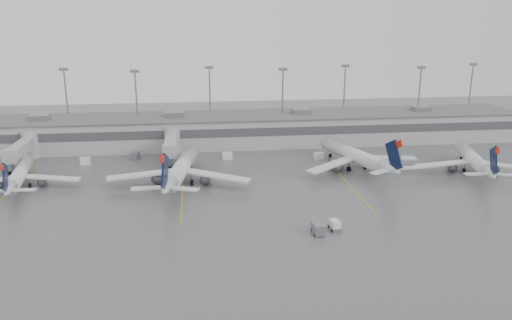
{
  "coord_description": "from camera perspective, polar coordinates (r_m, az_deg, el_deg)",
  "views": [
    {
      "loc": [
        -14.37,
        -76.58,
        34.38
      ],
      "look_at": [
        -1.94,
        24.0,
        5.0
      ],
      "focal_mm": 35.0,
      "sensor_mm": 36.0,
      "label": 1
    }
  ],
  "objects": [
    {
      "name": "jet_bridge_left",
      "position": [
        132.59,
        -24.9,
        1.33
      ],
      "size": [
        4.0,
        17.2,
        7.0
      ],
      "color": "#A0A3A5",
      "rests_on": "ground"
    },
    {
      "name": "cone_b",
      "position": [
        113.07,
        -10.55,
        -1.64
      ],
      "size": [
        0.42,
        0.42,
        0.68
      ],
      "primitive_type": "cone",
      "color": "orange",
      "rests_on": "ground"
    },
    {
      "name": "ground",
      "position": [
        85.16,
        3.31,
        -7.67
      ],
      "size": [
        260.0,
        260.0,
        0.0
      ],
      "primitive_type": "plane",
      "color": "#565659",
      "rests_on": "ground"
    },
    {
      "name": "gse_uld_c",
      "position": [
        125.07,
        7.21,
        0.47
      ],
      "size": [
        2.64,
        2.15,
        1.62
      ],
      "primitive_type": "cube",
      "rotation": [
        0.0,
        0.0,
        0.31
      ],
      "color": "white",
      "rests_on": "ground"
    },
    {
      "name": "baggage_tug",
      "position": [
        84.78,
        9.0,
        -7.49
      ],
      "size": [
        1.86,
        2.71,
        1.68
      ],
      "rotation": [
        0.0,
        0.0,
        0.07
      ],
      "color": "white",
      "rests_on": "ground"
    },
    {
      "name": "cone_c",
      "position": [
        125.08,
        7.17,
        0.26
      ],
      "size": [
        0.47,
        0.47,
        0.75
      ],
      "primitive_type": "cone",
      "color": "orange",
      "rests_on": "ground"
    },
    {
      "name": "jet_mid_left",
      "position": [
        106.11,
        -8.6,
        -0.99
      ],
      "size": [
        29.83,
        33.72,
        10.98
      ],
      "rotation": [
        0.0,
        0.0,
        -0.17
      ],
      "color": "silver",
      "rests_on": "ground"
    },
    {
      "name": "cone_d",
      "position": [
        130.37,
        24.62,
        -0.48
      ],
      "size": [
        0.4,
        0.4,
        0.64
      ],
      "primitive_type": "cone",
      "color": "orange",
      "rests_on": "ground"
    },
    {
      "name": "baggage_cart",
      "position": [
        82.8,
        7.09,
        -7.77
      ],
      "size": [
        1.84,
        2.98,
        1.85
      ],
      "rotation": [
        0.0,
        0.0,
        0.07
      ],
      "color": "slate",
      "rests_on": "ground"
    },
    {
      "name": "jet_far_right",
      "position": [
        123.13,
        23.67,
        0.03
      ],
      "size": [
        26.06,
        29.58,
        9.76
      ],
      "rotation": [
        0.0,
        0.0,
        -0.25
      ],
      "color": "silver",
      "rests_on": "ground"
    },
    {
      "name": "gse_uld_b",
      "position": [
        124.23,
        -3.31,
        0.48
      ],
      "size": [
        2.47,
        1.7,
        1.7
      ],
      "primitive_type": "cube",
      "rotation": [
        0.0,
        0.0,
        0.04
      ],
      "color": "white",
      "rests_on": "ground"
    },
    {
      "name": "gse_loader",
      "position": [
        127.8,
        -13.67,
        0.51
      ],
      "size": [
        2.3,
        3.14,
        1.78
      ],
      "primitive_type": "cube",
      "rotation": [
        0.0,
        0.0,
        -0.2
      ],
      "color": "slate",
      "rests_on": "ground"
    },
    {
      "name": "stand_markings",
      "position": [
        107.26,
        1.03,
        -2.53
      ],
      "size": [
        105.25,
        40.0,
        0.01
      ],
      "color": "gold",
      "rests_on": "ground"
    },
    {
      "name": "cone_a",
      "position": [
        122.45,
        -24.05,
        -1.4
      ],
      "size": [
        0.48,
        0.48,
        0.76
      ],
      "primitive_type": "cone",
      "color": "orange",
      "rests_on": "ground"
    },
    {
      "name": "jet_mid_right",
      "position": [
        117.32,
        11.39,
        0.47
      ],
      "size": [
        27.94,
        31.78,
        10.55
      ],
      "rotation": [
        0.0,
        0.0,
        0.28
      ],
      "color": "silver",
      "rests_on": "ground"
    },
    {
      "name": "terminal",
      "position": [
        138.65,
        -0.93,
        3.58
      ],
      "size": [
        152.0,
        17.0,
        9.45
      ],
      "color": "#ABACA6",
      "rests_on": "ground"
    },
    {
      "name": "light_masts",
      "position": [
        142.82,
        -1.19,
        7.16
      ],
      "size": [
        142.4,
        8.0,
        20.6
      ],
      "color": "gray",
      "rests_on": "ground"
    },
    {
      "name": "gse_uld_a",
      "position": [
        126.56,
        -18.94,
        -0.1
      ],
      "size": [
        2.58,
        1.92,
        1.67
      ],
      "primitive_type": "cube",
      "rotation": [
        0.0,
        0.0,
        0.16
      ],
      "color": "white",
      "rests_on": "ground"
    },
    {
      "name": "jet_far_left",
      "position": [
        113.89,
        -25.46,
        -1.55
      ],
      "size": [
        24.55,
        27.69,
        8.98
      ],
      "rotation": [
        0.0,
        0.0,
        0.13
      ],
      "color": "silver",
      "rests_on": "ground"
    },
    {
      "name": "jet_bridge_right",
      "position": [
        126.19,
        -9.62,
        1.94
      ],
      "size": [
        4.0,
        17.2,
        7.0
      ],
      "color": "#A0A3A5",
      "rests_on": "ground"
    }
  ]
}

